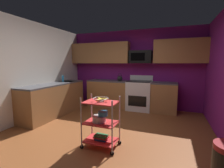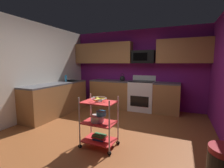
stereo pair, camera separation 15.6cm
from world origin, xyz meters
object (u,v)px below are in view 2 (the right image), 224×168
microwave (143,57)px  dish_soap_bottle (66,78)px  fruit_bowl (99,99)px  book_stack (99,137)px  mixing_bowl_large (97,118)px  kettle (122,78)px  rolling_cart (99,122)px  oven_range (142,95)px  mixing_bowl_small (101,113)px

microwave → dish_soap_bottle: microwave is taller
fruit_bowl → book_stack: bearing=-80.5°
mixing_bowl_large → kettle: kettle is taller
book_stack → dish_soap_bottle: (-2.07, 1.64, 0.84)m
rolling_cart → kettle: kettle is taller
mixing_bowl_large → kettle: size_ratio=0.95×
fruit_bowl → book_stack: size_ratio=1.06×
oven_range → dish_soap_bottle: 2.49m
rolling_cart → fruit_bowl: rolling_cart is taller
oven_range → mixing_bowl_small: (-0.14, -2.56, 0.14)m
microwave → mixing_bowl_small: bearing=-92.9°
mixing_bowl_large → book_stack: size_ratio=0.98×
microwave → rolling_cart: (-0.17, -2.69, -1.25)m
microwave → kettle: size_ratio=2.65×
rolling_cart → oven_range: bearing=86.3°
book_stack → mixing_bowl_large: bearing=180.0°
mixing_bowl_small → dish_soap_bottle: (-2.10, 1.62, 0.40)m
mixing_bowl_small → book_stack: bearing=-146.4°
mixing_bowl_large → fruit_bowl: bearing=0.0°
fruit_bowl → kettle: (-0.50, 2.58, 0.12)m
mixing_bowl_small → mixing_bowl_large: bearing=-162.3°
rolling_cart → microwave: bearing=86.5°
mixing_bowl_large → mixing_bowl_small: (0.07, 0.02, 0.10)m
mixing_bowl_large → book_stack: mixing_bowl_large is taller
book_stack → rolling_cart: bearing=90.0°
rolling_cart → book_stack: bearing=-90.0°
book_stack → oven_range: bearing=86.3°
oven_range → kettle: bearing=-179.7°
dish_soap_bottle → oven_range: bearing=22.9°
microwave → mixing_bowl_large: microwave is taller
mixing_bowl_small → kettle: size_ratio=0.69×
oven_range → mixing_bowl_large: oven_range is taller
fruit_bowl → dish_soap_bottle: 2.65m
book_stack → mixing_bowl_small: bearing=33.6°
dish_soap_bottle → mixing_bowl_small: bearing=-37.6°
microwave → fruit_bowl: (-0.17, -2.69, -0.82)m
oven_range → dish_soap_bottle: dish_soap_bottle is taller
dish_soap_bottle → kettle: bearing=30.9°
microwave → dish_soap_bottle: 2.56m
oven_range → rolling_cart: 2.59m
mixing_bowl_small → book_stack: 0.44m
fruit_bowl → dish_soap_bottle: size_ratio=1.36×
microwave → rolling_cart: size_ratio=0.77×
microwave → kettle: microwave is taller
rolling_cart → kettle: bearing=100.9°
mixing_bowl_small → oven_range: bearing=87.0°
dish_soap_bottle → book_stack: bearing=-38.4°
microwave → mixing_bowl_small: microwave is taller
oven_range → kettle: 0.84m
rolling_cart → dish_soap_bottle: bearing=141.6°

